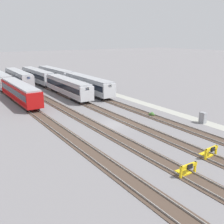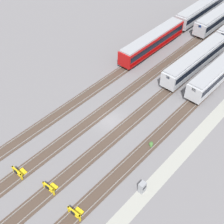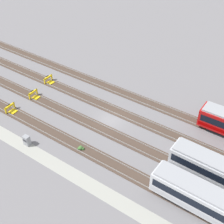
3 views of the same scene
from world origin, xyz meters
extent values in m
plane|color=slate|center=(0.00, 0.00, 0.00)|extent=(400.00, 400.00, 0.00)
cube|color=#9E9E93|center=(0.00, -11.74, 0.00)|extent=(54.00, 2.00, 0.01)
cube|color=#47382D|center=(0.00, -7.34, 0.03)|extent=(90.00, 2.23, 0.06)
cube|color=gray|center=(0.00, -6.62, 0.14)|extent=(90.00, 0.07, 0.15)
cube|color=gray|center=(0.00, -8.05, 0.14)|extent=(90.00, 0.07, 0.15)
cube|color=#47382D|center=(0.00, -2.45, 0.03)|extent=(90.00, 2.24, 0.06)
cube|color=gray|center=(0.00, -1.73, 0.14)|extent=(90.00, 0.07, 0.15)
cube|color=gray|center=(0.00, -3.16, 0.14)|extent=(90.00, 0.07, 0.15)
cube|color=#47382D|center=(0.00, 2.45, 0.03)|extent=(90.00, 2.24, 0.06)
cube|color=gray|center=(0.00, 3.16, 0.14)|extent=(90.00, 0.07, 0.15)
cube|color=gray|center=(0.00, 1.73, 0.14)|extent=(90.00, 0.07, 0.15)
cube|color=#47382D|center=(0.00, 7.34, 0.03)|extent=(90.00, 2.23, 0.06)
cube|color=gray|center=(0.00, 8.05, 0.14)|extent=(90.00, 0.07, 0.15)
cube|color=gray|center=(0.00, 6.62, 0.14)|extent=(90.00, 0.07, 0.15)
cube|color=#A80F0F|center=(20.65, 7.28, 2.05)|extent=(18.01, 2.84, 2.70)
cube|color=black|center=(20.65, 7.28, 2.37)|extent=(17.29, 2.88, 1.08)
cube|color=#990000|center=(20.65, 7.28, 1.29)|extent=(17.65, 2.87, 0.54)
cube|color=#999BA0|center=(20.65, 7.28, 3.55)|extent=(17.47, 2.56, 0.30)
cube|color=blue|center=(29.61, 7.30, 3.05)|extent=(0.08, 0.70, 0.56)
cube|color=blue|center=(11.69, 7.26, 3.05)|extent=(0.08, 0.70, 0.56)
cube|color=black|center=(26.23, 7.29, 0.35)|extent=(3.61, 2.25, 0.70)
cube|color=black|center=(15.07, 7.27, 0.35)|extent=(3.61, 2.25, 0.70)
cube|color=#B7BABF|center=(39.65, 2.48, 2.05)|extent=(18.04, 3.07, 2.70)
cube|color=black|center=(39.65, 2.48, 2.37)|extent=(17.32, 3.10, 1.08)
cube|color=#A8AAAF|center=(39.65, 2.48, 1.29)|extent=(17.68, 3.10, 0.54)
cube|color=#999BA0|center=(39.65, 2.48, 3.55)|extent=(17.50, 2.78, 0.30)
cube|color=blue|center=(48.61, 2.34, 3.05)|extent=(0.09, 0.70, 0.56)
cube|color=blue|center=(30.69, 2.61, 3.05)|extent=(0.09, 0.70, 0.56)
cube|color=black|center=(45.23, 2.39, 0.35)|extent=(3.63, 2.29, 0.70)
cube|color=black|center=(34.07, 2.56, 0.35)|extent=(3.63, 2.29, 0.70)
cube|color=#B7BABF|center=(39.59, -2.44, 2.05)|extent=(18.03, 3.02, 2.70)
cube|color=black|center=(39.59, -2.44, 2.37)|extent=(17.31, 3.05, 1.08)
cube|color=#A8AAAF|center=(39.59, -2.44, 1.29)|extent=(17.67, 3.04, 0.54)
cube|color=#999BA0|center=(39.59, -2.44, 3.55)|extent=(17.49, 2.73, 0.30)
cube|color=blue|center=(48.55, -2.33, 3.05)|extent=(0.09, 0.70, 0.56)
cube|color=blue|center=(30.63, -2.55, 3.05)|extent=(0.09, 0.70, 0.56)
cube|color=black|center=(45.17, -2.37, 0.35)|extent=(3.63, 2.28, 0.70)
cube|color=black|center=(34.01, -2.51, 0.35)|extent=(3.63, 2.28, 0.70)
cube|color=#B7BABF|center=(39.44, -7.38, 2.05)|extent=(18.07, 3.27, 2.70)
cube|color=black|center=(39.44, -7.38, 2.37)|extent=(17.35, 3.29, 1.08)
cube|color=#A8AAAF|center=(39.44, -7.38, 1.29)|extent=(17.71, 3.29, 0.54)
cube|color=#999BA0|center=(39.44, -7.38, 3.55)|extent=(17.52, 2.97, 0.30)
cube|color=blue|center=(48.40, -7.15, 3.05)|extent=(0.10, 0.70, 0.56)
cube|color=blue|center=(30.48, -7.62, 3.05)|extent=(0.10, 0.70, 0.56)
cube|color=black|center=(45.02, -7.24, 0.35)|extent=(3.66, 2.33, 0.70)
cube|color=black|center=(33.86, -7.53, 0.35)|extent=(3.66, 2.33, 0.70)
cube|color=blue|center=(30.75, 7.26, 3.05)|extent=(0.08, 0.70, 0.56)
cube|color=black|center=(34.13, 7.27, 0.35)|extent=(3.61, 2.25, 0.70)
cube|color=#B7BABF|center=(20.65, -7.32, 2.05)|extent=(18.04, 3.07, 2.70)
cube|color=black|center=(20.65, -7.32, 2.37)|extent=(17.32, 3.10, 1.08)
cube|color=#A8AAAF|center=(20.65, -7.32, 1.29)|extent=(17.68, 3.10, 0.54)
cube|color=#999BA0|center=(20.65, -7.32, 3.55)|extent=(17.50, 2.78, 0.30)
cube|color=blue|center=(29.61, -7.46, 3.05)|extent=(0.09, 0.70, 0.56)
cube|color=blue|center=(11.69, -7.19, 3.05)|extent=(0.09, 0.70, 0.56)
cube|color=black|center=(26.23, -7.41, 0.35)|extent=(3.63, 2.29, 0.70)
cube|color=black|center=(15.07, -7.24, 0.35)|extent=(3.63, 2.29, 0.70)
cube|color=#B7BABF|center=(20.65, -2.50, 2.05)|extent=(18.06, 3.22, 2.70)
cube|color=black|center=(20.65, -2.50, 2.37)|extent=(17.34, 3.24, 1.08)
cube|color=#A8AAAF|center=(20.65, -2.50, 1.29)|extent=(17.70, 3.24, 0.54)
cube|color=#999BA0|center=(20.65, -2.50, 3.55)|extent=(17.51, 2.92, 0.30)
cube|color=blue|center=(29.61, -2.70, 3.05)|extent=(0.10, 0.70, 0.56)
cube|color=blue|center=(11.69, -2.29, 3.05)|extent=(0.10, 0.70, 0.56)
cube|color=black|center=(26.23, -2.63, 0.35)|extent=(3.65, 2.32, 0.70)
cube|color=black|center=(15.07, -2.37, 0.35)|extent=(3.65, 2.32, 0.70)
cube|color=gold|center=(-14.55, -1.55, 0.57)|extent=(0.19, 0.19, 1.15)
cube|color=gold|center=(-14.47, -3.34, 0.57)|extent=(0.19, 0.19, 1.15)
cube|color=gold|center=(-14.51, -2.45, 1.00)|extent=(0.32, 2.01, 0.30)
cube|color=gold|center=(-13.96, -2.42, 0.09)|extent=(1.14, 1.13, 0.18)
cube|color=black|center=(-14.69, -2.45, 1.00)|extent=(0.15, 0.60, 0.44)
cube|color=gold|center=(-15.66, 3.35, 0.57)|extent=(0.19, 0.19, 1.15)
cube|color=gold|center=(-15.71, 1.55, 0.57)|extent=(0.19, 0.19, 1.15)
cube|color=gold|center=(-15.69, 2.45, 1.00)|extent=(0.30, 2.01, 0.30)
cube|color=gold|center=(-15.14, 2.43, 0.09)|extent=(1.13, 1.11, 0.18)
cube|color=black|center=(-15.87, 2.45, 1.00)|extent=(0.14, 0.60, 0.44)
cube|color=gray|center=(-6.74, -11.18, 0.80)|extent=(0.90, 0.70, 1.60)
cube|color=#333338|center=(-6.74, -11.54, 1.04)|extent=(0.70, 0.04, 0.36)
sphere|color=#427033|center=(0.13, -7.58, 0.28)|extent=(0.64, 0.64, 0.64)
sphere|color=#427033|center=(0.43, -7.46, 0.18)|extent=(0.44, 0.44, 0.44)
sphere|color=#427033|center=(-0.09, -7.76, 0.14)|extent=(0.36, 0.36, 0.36)
camera|label=1|loc=(-29.44, 19.94, 12.14)|focal=42.00mm
camera|label=2|loc=(-25.61, -22.81, 34.26)|focal=50.00mm
camera|label=3|loc=(21.41, -30.51, 31.68)|focal=50.00mm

